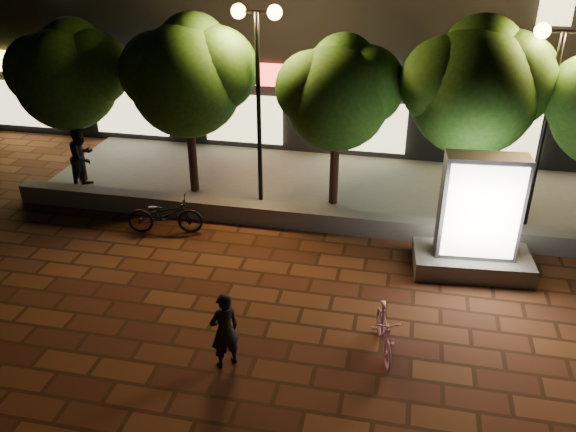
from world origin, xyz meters
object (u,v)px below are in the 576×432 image
(rider, at_px, (225,330))
(street_lamp_right, at_px, (555,76))
(scooter_pink, at_px, (384,331))
(tree_mid, at_px, (340,90))
(scooter_parked, at_px, (165,215))
(tree_left, at_px, (189,73))
(ad_kiosk, at_px, (477,226))
(pedestrian, at_px, (82,157))
(tree_right, at_px, (477,83))
(street_lamp_left, at_px, (257,56))
(tree_far_left, at_px, (68,72))

(rider, bearing_deg, street_lamp_right, -175.14)
(rider, bearing_deg, scooter_pink, 155.77)
(tree_mid, distance_m, scooter_parked, 5.39)
(tree_left, bearing_deg, ad_kiosk, -19.98)
(tree_left, distance_m, scooter_parked, 3.84)
(tree_left, xyz_separation_m, pedestrian, (-3.23, -0.45, -2.46))
(tree_mid, distance_m, rider, 7.36)
(tree_left, relative_size, tree_right, 0.97)
(scooter_parked, bearing_deg, tree_right, -83.02)
(tree_mid, height_order, tree_right, tree_right)
(tree_mid, distance_m, scooter_pink, 6.76)
(tree_left, distance_m, ad_kiosk, 8.27)
(ad_kiosk, bearing_deg, pedestrian, 168.07)
(scooter_parked, distance_m, pedestrian, 3.88)
(street_lamp_left, distance_m, scooter_parked, 4.58)
(street_lamp_left, bearing_deg, tree_left, 172.30)
(tree_left, relative_size, street_lamp_left, 0.94)
(tree_left, height_order, scooter_pink, tree_left)
(scooter_parked, bearing_deg, street_lamp_right, -87.89)
(tree_far_left, bearing_deg, street_lamp_right, -1.21)
(tree_mid, relative_size, pedestrian, 2.48)
(tree_right, xyz_separation_m, street_lamp_right, (1.64, -0.26, 0.33))
(scooter_pink, xyz_separation_m, pedestrian, (-8.93, 5.48, 0.53))
(tree_left, height_order, street_lamp_right, street_lamp_right)
(scooter_parked, relative_size, pedestrian, 1.04)
(tree_mid, bearing_deg, rider, -98.48)
(street_lamp_right, distance_m, pedestrian, 12.52)
(tree_right, height_order, scooter_parked, tree_right)
(tree_right, relative_size, street_lamp_left, 0.98)
(scooter_pink, height_order, scooter_parked, scooter_parked)
(tree_left, relative_size, pedestrian, 2.70)
(rider, height_order, scooter_parked, rider)
(tree_left, distance_m, pedestrian, 4.09)
(tree_far_left, relative_size, ad_kiosk, 1.66)
(ad_kiosk, bearing_deg, tree_far_left, 166.10)
(street_lamp_right, height_order, scooter_pink, street_lamp_right)
(tree_far_left, bearing_deg, tree_left, 0.00)
(ad_kiosk, distance_m, scooter_pink, 3.73)
(street_lamp_left, height_order, pedestrian, street_lamp_left)
(tree_left, bearing_deg, tree_right, 0.00)
(tree_right, xyz_separation_m, street_lamp_left, (-5.36, -0.26, 0.46))
(ad_kiosk, relative_size, scooter_parked, 1.47)
(tree_right, bearing_deg, pedestrian, -177.54)
(tree_mid, bearing_deg, street_lamp_right, -3.04)
(scooter_pink, bearing_deg, street_lamp_right, 47.55)
(scooter_pink, height_order, pedestrian, pedestrian)
(tree_right, distance_m, ad_kiosk, 3.65)
(tree_far_left, distance_m, tree_right, 10.81)
(tree_far_left, height_order, ad_kiosk, tree_far_left)
(tree_far_left, height_order, street_lamp_right, street_lamp_right)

